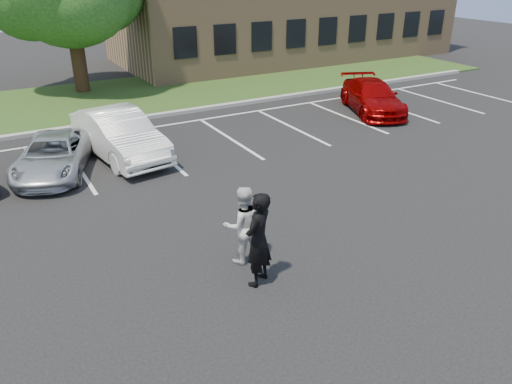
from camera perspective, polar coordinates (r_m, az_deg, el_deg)
ground_plane at (r=11.45m, az=2.48°, el=-7.53°), size 90.00×90.00×0.00m
curb at (r=21.67m, az=-14.61°, el=7.98°), size 40.00×0.30×0.15m
grass_strip at (r=25.44m, az=-17.14°, el=10.09°), size 44.00×8.00×0.08m
stall_lines at (r=19.32m, az=-8.06°, el=6.27°), size 34.00×5.36×0.01m
man_black_suit at (r=10.11m, az=0.26°, el=-5.47°), size 0.90×0.82×2.06m
man_white_shirt at (r=10.90m, az=-1.52°, el=-3.81°), size 0.97×0.81×1.81m
car_silver_minivan at (r=16.90m, az=-22.14°, el=3.92°), size 3.37×4.65×1.18m
car_white_sedan at (r=17.52m, az=-15.36°, el=6.34°), size 2.37×5.02×1.59m
car_red_compact at (r=22.82m, az=13.15°, el=10.54°), size 3.49×5.00×1.34m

